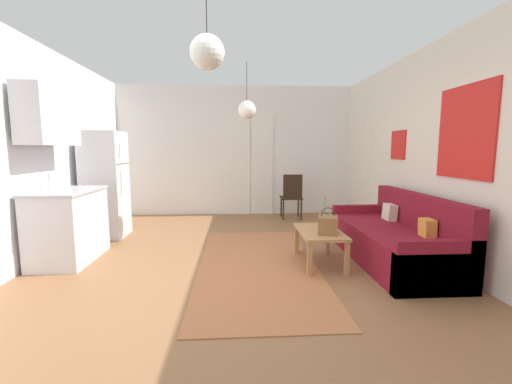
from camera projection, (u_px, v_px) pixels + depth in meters
The scene contains 13 objects.
ground_plane at pixel (238, 284), 3.61m from camera, with size 5.53×7.97×0.10m, color #8E603D.
wall_back at pixel (236, 151), 7.12m from camera, with size 5.13×0.13×2.74m.
wall_right at pixel (468, 153), 3.58m from camera, with size 0.12×7.57×2.74m.
area_rug at pixel (257, 265), 4.04m from camera, with size 1.41×3.13×0.01m, color #B26B42.
couch at pixel (396, 240), 4.15m from camera, with size 0.87×2.07×0.85m.
coffee_table at pixel (320, 235), 4.05m from camera, with size 0.50×0.86×0.42m.
bamboo_vase at pixel (325, 219), 4.24m from camera, with size 0.09×0.09×0.40m.
handbag at pixel (328, 225), 3.89m from camera, with size 0.28×0.32×0.31m.
refrigerator at pixel (105, 185), 5.29m from camera, with size 0.61×0.63×1.69m.
kitchen_counter at pixel (64, 197), 4.12m from camera, with size 0.63×1.04×2.14m.
accent_chair at pixel (292, 195), 6.65m from camera, with size 0.42×0.41×0.91m.
pendant_lamp_near at pixel (207, 52), 2.55m from camera, with size 0.27×0.27×0.72m.
pendant_lamp_far at pixel (247, 110), 5.14m from camera, with size 0.28×0.28×0.86m.
Camera 1 is at (-0.01, -3.45, 1.41)m, focal length 23.20 mm.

